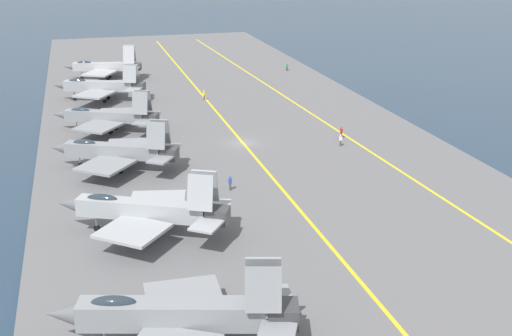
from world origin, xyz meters
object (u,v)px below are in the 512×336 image
object	(u,v)px
parked_jet_sixth	(101,86)
crew_green_vest	(287,66)
parked_jet_fifth	(108,116)
crew_yellow_vest	(204,94)
crew_white_vest	(341,140)
crew_red_vest	(341,132)
parked_jet_seventh	(105,67)
parked_jet_fourth	(117,151)
parked_jet_second	(177,314)
parked_jet_third	(145,210)
crew_blue_vest	(230,183)

from	to	relation	value
parked_jet_sixth	crew_green_vest	size ratio (longest dim) A/B	9.04
parked_jet_fifth	crew_yellow_vest	world-z (taller)	parked_jet_fifth
crew_white_vest	crew_red_vest	distance (m)	3.44
parked_jet_seventh	crew_red_vest	distance (m)	56.46
parked_jet_fourth	parked_jet_seventh	world-z (taller)	parked_jet_seventh
parked_jet_second	parked_jet_third	distance (m)	17.88
parked_jet_second	crew_green_vest	xyz separation A→B (m)	(87.91, -36.82, -1.53)
crew_yellow_vest	crew_blue_vest	xyz separation A→B (m)	(-41.32, 5.29, -0.03)
parked_jet_third	crew_yellow_vest	xyz separation A→B (m)	(50.24, -15.50, -1.69)
parked_jet_third	crew_green_vest	world-z (taller)	parked_jet_third
parked_jet_second	parked_jet_fifth	world-z (taller)	parked_jet_second
parked_jet_fifth	parked_jet_sixth	bearing A→B (deg)	0.13
parked_jet_sixth	parked_jet_second	bearing A→B (deg)	-178.77
parked_jet_second	crew_blue_vest	bearing A→B (deg)	-20.66
parked_jet_second	crew_yellow_vest	world-z (taller)	parked_jet_second
parked_jet_seventh	crew_blue_vest	xyz separation A→B (m)	(-62.64, -10.07, -1.60)
parked_jet_sixth	crew_green_vest	distance (m)	41.59
crew_blue_vest	parked_jet_sixth	bearing A→B (deg)	14.47
parked_jet_third	crew_blue_vest	bearing A→B (deg)	-48.87
parked_jet_third	crew_red_vest	size ratio (longest dim) A/B	9.49
parked_jet_fifth	crew_blue_vest	distance (m)	28.90
parked_jet_fourth	crew_blue_vest	world-z (taller)	parked_jet_fourth
parked_jet_third	parked_jet_sixth	xyz separation A→B (m)	(54.05, 1.44, -0.04)
parked_jet_second	parked_jet_seventh	bearing A→B (deg)	-0.02
parked_jet_fifth	parked_jet_second	bearing A→B (deg)	-178.38
parked_jet_fourth	parked_jet_fifth	distance (m)	16.36
crew_white_vest	crew_red_vest	bearing A→B (deg)	-24.39
crew_red_vest	crew_green_vest	bearing A→B (deg)	-9.02
parked_jet_third	crew_red_vest	world-z (taller)	parked_jet_third
parked_jet_fourth	parked_jet_seventh	size ratio (longest dim) A/B	1.04
parked_jet_second	crew_blue_vest	size ratio (longest dim) A/B	10.37
crew_white_vest	parked_jet_second	bearing A→B (deg)	143.71
crew_yellow_vest	crew_red_vest	world-z (taller)	crew_red_vest
parked_jet_third	crew_green_vest	size ratio (longest dim) A/B	9.39
crew_white_vest	parked_jet_seventh	bearing A→B (deg)	28.58
parked_jet_seventh	parked_jet_third	bearing A→B (deg)	179.89
crew_red_vest	parked_jet_second	bearing A→B (deg)	144.51
parked_jet_second	parked_jet_third	bearing A→B (deg)	0.34
parked_jet_third	crew_red_vest	xyz separation A→B (m)	(23.37, -29.52, -1.68)
parked_jet_third	crew_blue_vest	xyz separation A→B (m)	(8.91, -10.21, -1.72)
parked_jet_sixth	crew_yellow_vest	size ratio (longest dim) A/B	9.25
parked_jet_fourth	crew_green_vest	distance (m)	63.80
parked_jet_fifth	crew_blue_vest	xyz separation A→B (m)	(-26.43, -11.60, -1.36)
crew_yellow_vest	crew_blue_vest	world-z (taller)	crew_yellow_vest
crew_green_vest	crew_red_vest	world-z (taller)	crew_green_vest
crew_yellow_vest	crew_white_vest	bearing A→B (deg)	-157.22
crew_yellow_vest	crew_red_vest	size ratio (longest dim) A/B	0.99
parked_jet_fifth	crew_green_vest	size ratio (longest dim) A/B	8.89
parked_jet_second	parked_jet_seventh	xyz separation A→B (m)	(89.43, -0.03, 0.02)
parked_jet_fifth	crew_blue_vest	size ratio (longest dim) A/B	9.36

